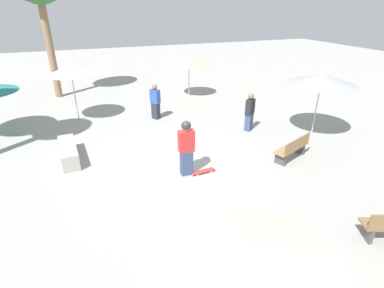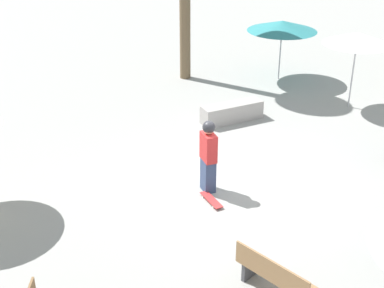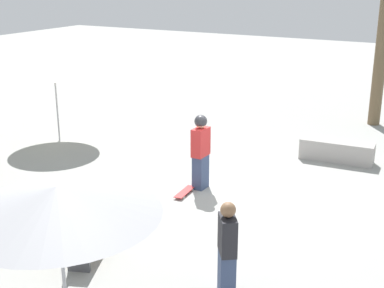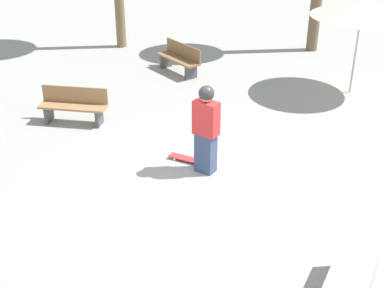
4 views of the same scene
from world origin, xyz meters
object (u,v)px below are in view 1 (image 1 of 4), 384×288
shade_umbrella_cream (247,259)px  bystander_watching (250,112)px  bystander_far (155,102)px  shade_umbrella_white (71,70)px  concrete_ledge (69,152)px  skateboard (203,171)px  bench_far (293,148)px  skater_main (186,146)px  shade_umbrella_grey (322,80)px  shade_umbrella_tan (189,62)px

shade_umbrella_cream → bystander_watching: (8.11, -5.01, -1.46)m
bystander_watching → bystander_far: (2.83, 3.37, 0.01)m
shade_umbrella_white → bystander_far: (-1.16, -3.45, -1.49)m
concrete_ledge → shade_umbrella_cream: (-8.02, -2.26, 1.99)m
shade_umbrella_cream → bystander_watching: bearing=-31.7°
skateboard → concrete_ledge: size_ratio=0.40×
bench_far → bystander_far: 6.64m
skater_main → shade_umbrella_grey: (1.19, -6.06, 1.31)m
shade_umbrella_cream → shade_umbrella_grey: bearing=-47.0°
bench_far → shade_umbrella_grey: size_ratio=0.62×
bystander_watching → skateboard: bearing=-176.1°
skater_main → shade_umbrella_cream: size_ratio=0.71×
concrete_ledge → shade_umbrella_white: size_ratio=0.80×
shade_umbrella_cream → bystander_far: size_ratio=1.55×
concrete_ledge → bystander_watching: (0.09, -7.27, 0.53)m
shade_umbrella_white → bystander_far: size_ratio=1.52×
bench_far → shade_umbrella_grey: (1.57, -2.26, 1.87)m
shade_umbrella_tan → bystander_far: bearing=137.1°
shade_umbrella_grey → shade_umbrella_tan: 7.69m
shade_umbrella_tan → shade_umbrella_cream: (-13.94, 4.44, 0.32)m
concrete_ledge → shade_umbrella_cream: 8.57m
concrete_ledge → bench_far: bench_far is taller
shade_umbrella_white → bystander_watching: size_ratio=1.54×
skater_main → bench_far: (-0.38, -3.80, -0.56)m
shade_umbrella_white → shade_umbrella_cream: shade_umbrella_white is taller
skater_main → skateboard: 1.07m
bench_far → bystander_far: bystander_far is taller
shade_umbrella_cream → bystander_watching: shade_umbrella_cream is taller
concrete_ledge → shade_umbrella_tan: (5.92, -6.70, 1.67)m
skateboard → shade_umbrella_cream: (-5.50, 1.78, 2.22)m
bench_far → shade_umbrella_cream: 7.53m
skater_main → shade_umbrella_tan: 8.94m
shade_umbrella_grey → bystander_watching: size_ratio=1.62×
skater_main → bystander_far: (5.30, -0.38, -0.16)m
skater_main → concrete_ledge: skater_main is taller
skateboard → bench_far: (-0.24, -3.28, 0.37)m
skateboard → shade_umbrella_cream: shade_umbrella_cream is taller
shade_umbrella_grey → bystander_far: 7.17m
shade_umbrella_grey → bystander_far: shade_umbrella_grey is taller
bystander_watching → shade_umbrella_tan: bearing=60.5°
shade_umbrella_tan → bench_far: bearing=-175.9°
skater_main → shade_umbrella_tan: shade_umbrella_tan is taller
skater_main → bench_far: skater_main is taller
shade_umbrella_white → shade_umbrella_grey: size_ratio=0.95×
shade_umbrella_grey → shade_umbrella_tan: bearing=22.1°
skateboard → shade_umbrella_grey: size_ratio=0.31×
bench_far → shade_umbrella_tan: 8.84m
shade_umbrella_grey → shade_umbrella_cream: shade_umbrella_cream is taller
bench_far → bystander_watching: size_ratio=1.01×
skateboard → shade_umbrella_white: (6.60, 3.59, 2.26)m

